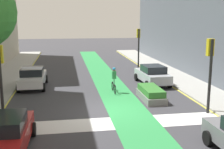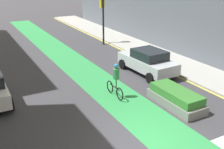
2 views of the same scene
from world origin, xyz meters
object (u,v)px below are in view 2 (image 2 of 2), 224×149
object	(u,v)px
traffic_signal_far_right	(103,11)
car_silver_right_far	(148,61)
cyclist_in_lane	(116,80)
median_planter	(176,98)

from	to	relation	value
traffic_signal_far_right	car_silver_right_far	bearing A→B (deg)	-96.02
cyclist_in_lane	median_planter	size ratio (longest dim) A/B	0.60
traffic_signal_far_right	median_planter	xyz separation A→B (m)	(-2.28, -12.33, -2.53)
car_silver_right_far	cyclist_in_lane	size ratio (longest dim) A/B	2.30
traffic_signal_far_right	median_planter	size ratio (longest dim) A/B	1.36
car_silver_right_far	cyclist_in_lane	world-z (taller)	cyclist_in_lane
car_silver_right_far	cyclist_in_lane	bearing A→B (deg)	-149.31
car_silver_right_far	median_planter	xyz separation A→B (m)	(-1.44, -4.37, -0.40)
cyclist_in_lane	median_planter	bearing A→B (deg)	-47.45
traffic_signal_far_right	median_planter	distance (m)	12.79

